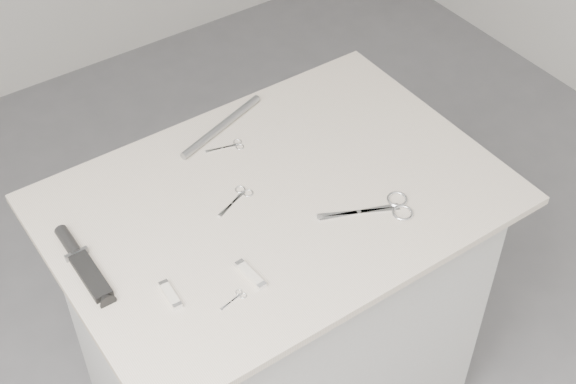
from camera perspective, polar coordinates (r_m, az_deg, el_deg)
plinth at (r=2.15m, az=-0.67°, el=-9.29°), size 0.90×0.60×0.90m
display_board at (r=1.80m, az=-0.79°, el=-0.54°), size 1.00×0.70×0.02m
large_shears at (r=1.78m, az=6.93°, el=-1.15°), size 0.21×0.13×0.01m
embroidery_scissors_a at (r=1.79m, az=-3.54°, el=-0.37°), size 0.10×0.06×0.00m
embroidery_scissors_b at (r=1.92m, az=-4.12°, el=3.26°), size 0.09×0.05×0.00m
tiny_scissors at (r=1.60m, az=-3.74°, el=-7.55°), size 0.06×0.03×0.00m
sheathed_knife at (r=1.71m, az=-14.55°, el=-4.70°), size 0.05×0.22×0.03m
pocket_knife_a at (r=1.63m, az=-2.68°, el=-5.90°), size 0.02×0.09×0.01m
pocket_knife_b at (r=1.62m, az=-8.36°, el=-7.26°), size 0.02×0.08×0.01m
metal_rail at (r=1.97m, az=-4.74°, el=4.69°), size 0.27×0.11×0.02m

